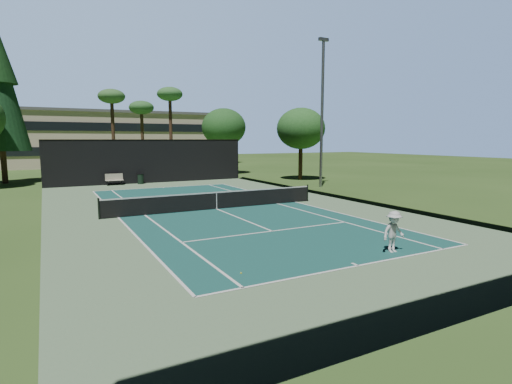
# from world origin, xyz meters

# --- Properties ---
(ground) EXTENTS (160.00, 160.00, 0.00)m
(ground) POSITION_xyz_m (0.00, 0.00, 0.00)
(ground) COLOR #32541F
(ground) RESTS_ON ground
(apron_slab) EXTENTS (18.00, 32.00, 0.01)m
(apron_slab) POSITION_xyz_m (0.00, 0.00, 0.01)
(apron_slab) COLOR #63855D
(apron_slab) RESTS_ON ground
(court_surface) EXTENTS (10.97, 23.77, 0.01)m
(court_surface) POSITION_xyz_m (0.00, 0.00, 0.01)
(court_surface) COLOR #19524C
(court_surface) RESTS_ON ground
(court_lines) EXTENTS (11.07, 23.87, 0.01)m
(court_lines) POSITION_xyz_m (0.00, 0.00, 0.02)
(court_lines) COLOR white
(court_lines) RESTS_ON ground
(tennis_net) EXTENTS (12.90, 0.10, 1.10)m
(tennis_net) POSITION_xyz_m (0.00, 0.00, 0.56)
(tennis_net) COLOR black
(tennis_net) RESTS_ON ground
(fence) EXTENTS (18.04, 32.05, 4.03)m
(fence) POSITION_xyz_m (0.00, 0.06, 2.01)
(fence) COLOR black
(fence) RESTS_ON ground
(player) EXTENTS (0.97, 0.56, 1.50)m
(player) POSITION_xyz_m (2.20, -11.25, 0.75)
(player) COLOR silver
(player) RESTS_ON ground
(tennis_ball_a) EXTENTS (0.06, 0.06, 0.06)m
(tennis_ball_a) POSITION_xyz_m (-3.65, -10.81, 0.03)
(tennis_ball_a) COLOR #C3CF2F
(tennis_ball_a) RESTS_ON ground
(tennis_ball_b) EXTENTS (0.07, 0.07, 0.07)m
(tennis_ball_b) POSITION_xyz_m (-4.18, 0.96, 0.04)
(tennis_ball_b) COLOR #D5EC35
(tennis_ball_b) RESTS_ON ground
(tennis_ball_c) EXTENTS (0.07, 0.07, 0.07)m
(tennis_ball_c) POSITION_xyz_m (-1.28, 4.01, 0.03)
(tennis_ball_c) COLOR #EAF136
(tennis_ball_c) RESTS_ON ground
(tennis_ball_d) EXTENTS (0.07, 0.07, 0.07)m
(tennis_ball_d) POSITION_xyz_m (-4.54, 3.08, 0.04)
(tennis_ball_d) COLOR #B5D02F
(tennis_ball_d) RESTS_ON ground
(park_bench) EXTENTS (1.50, 0.45, 1.02)m
(park_bench) POSITION_xyz_m (-3.33, 15.58, 0.55)
(park_bench) COLOR beige
(park_bench) RESTS_ON ground
(trash_bin) EXTENTS (0.56, 0.56, 0.95)m
(trash_bin) POSITION_xyz_m (-1.07, 15.50, 0.48)
(trash_bin) COLOR black
(trash_bin) RESTS_ON ground
(palm_a) EXTENTS (2.80, 2.80, 9.32)m
(palm_a) POSITION_xyz_m (-2.00, 24.00, 8.19)
(palm_a) COLOR #482F1E
(palm_a) RESTS_ON ground
(palm_b) EXTENTS (2.80, 2.80, 8.42)m
(palm_b) POSITION_xyz_m (1.50, 26.00, 7.36)
(palm_b) COLOR #45301D
(palm_b) RESTS_ON ground
(palm_c) EXTENTS (2.80, 2.80, 9.77)m
(palm_c) POSITION_xyz_m (4.00, 23.00, 8.60)
(palm_c) COLOR #482D1F
(palm_c) RESTS_ON ground
(decid_tree_a) EXTENTS (5.12, 5.12, 7.62)m
(decid_tree_a) POSITION_xyz_m (10.00, 22.00, 5.42)
(decid_tree_a) COLOR #452E1D
(decid_tree_a) RESTS_ON ground
(decid_tree_b) EXTENTS (4.80, 4.80, 7.14)m
(decid_tree_b) POSITION_xyz_m (14.00, 12.00, 5.08)
(decid_tree_b) COLOR #472C1E
(decid_tree_b) RESTS_ON ground
(campus_building) EXTENTS (40.50, 12.50, 8.30)m
(campus_building) POSITION_xyz_m (0.00, 45.98, 4.21)
(campus_building) COLOR beige
(campus_building) RESTS_ON ground
(light_pole) EXTENTS (0.90, 0.25, 12.22)m
(light_pole) POSITION_xyz_m (12.00, 6.00, 6.46)
(light_pole) COLOR gray
(light_pole) RESTS_ON ground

